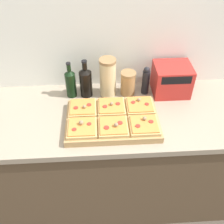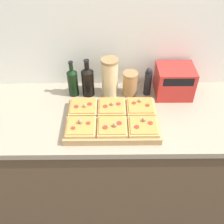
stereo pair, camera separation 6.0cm
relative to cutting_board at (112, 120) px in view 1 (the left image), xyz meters
name	(u,v)px [view 1 (the left image)]	position (x,y,z in m)	size (l,w,h in m)	color
wall_back	(117,35)	(0.06, 0.44, 0.34)	(6.00, 0.06, 2.50)	silver
kitchen_counter	(119,157)	(0.06, 0.09, -0.47)	(2.63, 0.67, 0.89)	brown
cutting_board	(112,120)	(0.00, 0.00, 0.00)	(0.55, 0.36, 0.04)	tan
pizza_slice_back_left	(83,108)	(-0.18, 0.09, 0.03)	(0.17, 0.16, 0.05)	tan
pizza_slice_back_center	(111,107)	(0.00, 0.09, 0.03)	(0.17, 0.16, 0.05)	tan
pizza_slice_back_right	(140,105)	(0.18, 0.09, 0.03)	(0.17, 0.16, 0.05)	tan
pizza_slice_front_left	(82,128)	(-0.18, -0.09, 0.04)	(0.17, 0.16, 0.05)	tan
pizza_slice_front_center	(113,126)	(0.00, -0.09, 0.04)	(0.17, 0.16, 0.05)	tan
pizza_slice_front_right	(144,125)	(0.18, -0.09, 0.03)	(0.17, 0.16, 0.05)	tan
olive_oil_bottle	(71,83)	(-0.26, 0.29, 0.08)	(0.07, 0.07, 0.25)	black
wine_bottle	(86,82)	(-0.16, 0.29, 0.09)	(0.08, 0.08, 0.27)	black
grain_jar_tall	(108,77)	(-0.01, 0.29, 0.11)	(0.11, 0.11, 0.27)	beige
grain_jar_short	(128,83)	(0.12, 0.29, 0.06)	(0.10, 0.10, 0.17)	#AD7F4C
pepper_mill	(146,81)	(0.24, 0.29, 0.08)	(0.05, 0.05, 0.20)	black
toaster_oven	(172,79)	(0.42, 0.29, 0.08)	(0.27, 0.20, 0.20)	red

